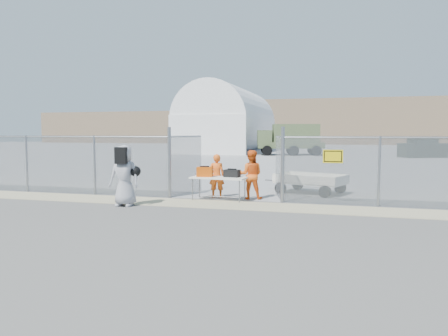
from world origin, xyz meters
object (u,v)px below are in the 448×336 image
(security_worker_left, at_px, (217,176))
(utility_trailer, at_px, (310,183))
(folding_table, at_px, (219,189))
(security_worker_right, at_px, (251,175))
(visitor, at_px, (124,176))

(security_worker_left, bearing_deg, utility_trailer, -156.80)
(folding_table, distance_m, security_worker_right, 1.23)
(security_worker_right, xyz_separation_m, utility_trailer, (1.89, 1.94, -0.46))
(folding_table, height_order, security_worker_right, security_worker_right)
(folding_table, relative_size, security_worker_left, 1.21)
(visitor, xyz_separation_m, utility_trailer, (5.41, 4.40, -0.57))
(visitor, distance_m, utility_trailer, 6.99)
(security_worker_right, height_order, visitor, visitor)
(folding_table, bearing_deg, security_worker_right, 33.23)
(visitor, bearing_deg, security_worker_left, 42.09)
(security_worker_left, distance_m, security_worker_right, 1.24)
(security_worker_left, xyz_separation_m, utility_trailer, (3.12, 1.94, -0.38))
(security_worker_left, relative_size, visitor, 0.81)
(security_worker_right, relative_size, visitor, 0.89)
(security_worker_left, height_order, visitor, visitor)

